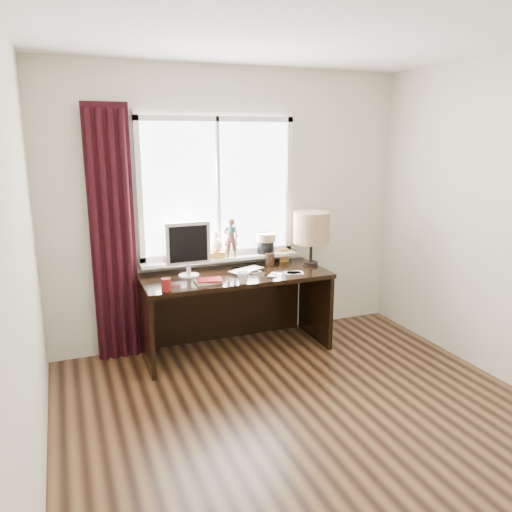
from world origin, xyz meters
name	(u,v)px	position (x,y,z in m)	size (l,w,h in m)	color
floor	(333,445)	(0.00, 0.00, 0.00)	(3.50, 4.00, 0.00)	brown
ceiling	(351,16)	(0.00, 0.00, 2.60)	(3.50, 4.00, 0.00)	white
wall_back	(232,208)	(0.00, 2.00, 1.30)	(3.50, 2.60, 0.00)	beige
wall_left	(18,284)	(-1.75, 0.00, 1.30)	(4.00, 2.60, 0.00)	beige
laptop	(246,270)	(0.02, 1.66, 0.76)	(0.34, 0.22, 0.03)	silver
mug	(243,277)	(-0.14, 1.33, 0.80)	(0.11, 0.10, 0.11)	white
red_cup	(166,285)	(-0.79, 1.36, 0.80)	(0.08, 0.08, 0.10)	maroon
window	(220,209)	(-0.14, 1.95, 1.31)	(1.52, 0.20, 1.40)	white
curtain	(113,237)	(-1.13, 1.91, 1.12)	(0.38, 0.09, 2.25)	black
desk	(232,296)	(-0.10, 1.73, 0.51)	(1.70, 0.70, 0.75)	black
monitor	(188,246)	(-0.51, 1.71, 1.03)	(0.40, 0.18, 0.49)	beige
notebook_stack	(209,281)	(-0.40, 1.46, 0.77)	(0.24, 0.19, 0.03)	beige
brush_holder	(270,259)	(0.32, 1.81, 0.81)	(0.09, 0.09, 0.25)	black
icon_frame	(284,255)	(0.50, 1.88, 0.81)	(0.10, 0.02, 0.13)	gold
table_lamp	(312,228)	(0.69, 1.67, 1.11)	(0.35, 0.35, 0.52)	black
loose_papers	(288,273)	(0.35, 1.47, 0.75)	(0.37, 0.19, 0.00)	white
desk_cables	(257,271)	(0.11, 1.64, 0.75)	(0.34, 0.50, 0.01)	black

